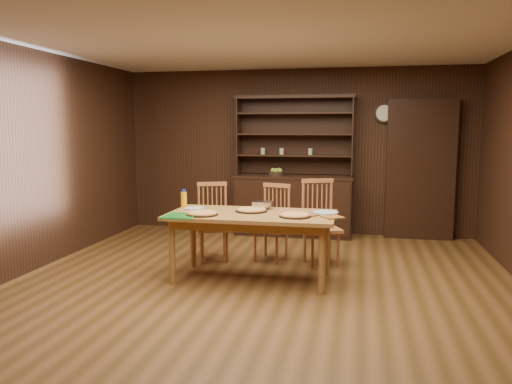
% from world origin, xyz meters
% --- Properties ---
extents(floor, '(6.00, 6.00, 0.00)m').
position_xyz_m(floor, '(0.00, 0.00, 0.00)').
color(floor, brown).
rests_on(floor, ground).
extents(room_shell, '(6.00, 6.00, 6.00)m').
position_xyz_m(room_shell, '(0.00, 0.00, 1.58)').
color(room_shell, silver).
rests_on(room_shell, floor).
extents(china_hutch, '(1.84, 0.52, 2.17)m').
position_xyz_m(china_hutch, '(-0.00, 2.75, 0.60)').
color(china_hutch, black).
rests_on(china_hutch, floor).
extents(doorway, '(1.00, 0.18, 2.10)m').
position_xyz_m(doorway, '(1.90, 2.90, 1.05)').
color(doorway, black).
rests_on(doorway, floor).
extents(wall_clock, '(0.30, 0.05, 0.30)m').
position_xyz_m(wall_clock, '(1.35, 2.96, 1.90)').
color(wall_clock, black).
rests_on(wall_clock, room_shell).
extents(dining_table, '(1.82, 0.91, 0.75)m').
position_xyz_m(dining_table, '(-0.14, 0.35, 0.67)').
color(dining_table, '#A47039').
rests_on(dining_table, floor).
extents(chair_left, '(0.52, 0.51, 0.99)m').
position_xyz_m(chair_left, '(-0.82, 1.11, 0.52)').
color(chair_left, '#A76239').
rests_on(chair_left, floor).
extents(chair_center, '(0.49, 0.48, 0.97)m').
position_xyz_m(chair_center, '(-0.05, 1.23, 0.51)').
color(chair_center, '#A76239').
rests_on(chair_center, floor).
extents(chair_right, '(0.56, 0.55, 1.05)m').
position_xyz_m(chair_right, '(0.54, 1.18, 0.56)').
color(chair_right, '#A76239').
rests_on(chair_right, floor).
extents(pizza_left, '(0.34, 0.34, 0.04)m').
position_xyz_m(pizza_left, '(-0.64, 0.12, 0.77)').
color(pizza_left, black).
rests_on(pizza_left, dining_table).
extents(pizza_right, '(0.34, 0.34, 0.04)m').
position_xyz_m(pizza_right, '(0.35, 0.22, 0.77)').
color(pizza_right, black).
rests_on(pizza_right, dining_table).
extents(pizza_center, '(0.36, 0.36, 0.04)m').
position_xyz_m(pizza_center, '(-0.17, 0.45, 0.77)').
color(pizza_center, black).
rests_on(pizza_center, dining_table).
extents(cooling_rack, '(0.41, 0.41, 0.01)m').
position_xyz_m(cooling_rack, '(-0.85, 0.00, 0.76)').
color(cooling_rack, green).
rests_on(cooling_rack, dining_table).
extents(plate_left, '(0.24, 0.24, 0.02)m').
position_xyz_m(plate_left, '(-0.85, 0.49, 0.76)').
color(plate_left, white).
rests_on(plate_left, dining_table).
extents(plate_right, '(0.29, 0.29, 0.02)m').
position_xyz_m(plate_right, '(0.65, 0.52, 0.76)').
color(plate_right, white).
rests_on(plate_right, dining_table).
extents(foil_dish, '(0.22, 0.16, 0.09)m').
position_xyz_m(foil_dish, '(-0.07, 0.64, 0.79)').
color(foil_dish, silver).
rests_on(foil_dish, dining_table).
extents(juice_bottle, '(0.07, 0.07, 0.21)m').
position_xyz_m(juice_bottle, '(-1.01, 0.59, 0.85)').
color(juice_bottle, '#FFA70D').
rests_on(juice_bottle, dining_table).
extents(pot_holder_a, '(0.27, 0.27, 0.01)m').
position_xyz_m(pot_holder_a, '(0.75, 0.24, 0.76)').
color(pot_holder_a, red).
rests_on(pot_holder_a, dining_table).
extents(pot_holder_b, '(0.27, 0.27, 0.01)m').
position_xyz_m(pot_holder_b, '(0.47, 0.32, 0.76)').
color(pot_holder_b, red).
rests_on(pot_holder_b, dining_table).
extents(fruit_bowl, '(0.26, 0.26, 0.12)m').
position_xyz_m(fruit_bowl, '(-0.26, 2.69, 0.98)').
color(fruit_bowl, black).
rests_on(fruit_bowl, china_hutch).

